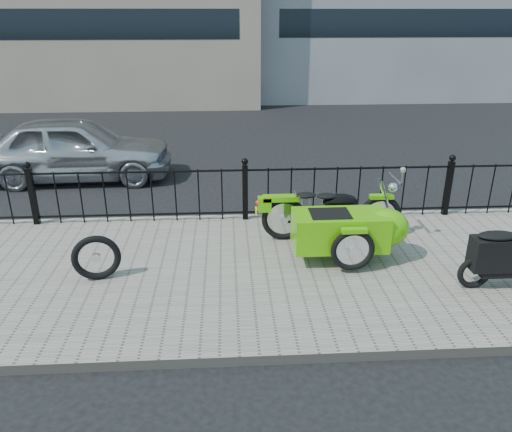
{
  "coord_description": "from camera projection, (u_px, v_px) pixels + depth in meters",
  "views": [
    {
      "loc": [
        -0.29,
        -6.61,
        3.43
      ],
      "look_at": [
        0.1,
        -0.1,
        0.74
      ],
      "focal_mm": 35.0,
      "sensor_mm": 36.0,
      "label": 1
    }
  ],
  "objects": [
    {
      "name": "ground",
      "position": [
        249.0,
        260.0,
        7.42
      ],
      "size": [
        120.0,
        120.0,
        0.0
      ],
      "primitive_type": "plane",
      "color": "black",
      "rests_on": "ground"
    },
    {
      "name": "sidewalk",
      "position": [
        251.0,
        272.0,
        6.94
      ],
      "size": [
        30.0,
        3.8,
        0.12
      ],
      "primitive_type": "cube",
      "color": "slate",
      "rests_on": "ground"
    },
    {
      "name": "curb",
      "position": [
        245.0,
        219.0,
        8.73
      ],
      "size": [
        30.0,
        0.1,
        0.12
      ],
      "primitive_type": "cube",
      "color": "gray",
      "rests_on": "ground"
    },
    {
      "name": "iron_fence",
      "position": [
        245.0,
        193.0,
        8.4
      ],
      "size": [
        14.11,
        0.11,
        1.08
      ],
      "color": "black",
      "rests_on": "sidewalk"
    },
    {
      "name": "motorcycle_sidecar",
      "position": [
        350.0,
        225.0,
        7.12
      ],
      "size": [
        2.28,
        1.48,
        0.98
      ],
      "color": "black",
      "rests_on": "sidewalk"
    },
    {
      "name": "spare_tire",
      "position": [
        96.0,
        258.0,
        6.53
      ],
      "size": [
        0.64,
        0.21,
        0.63
      ],
      "primitive_type": "torus",
      "rotation": [
        1.57,
        0.0,
        0.2
      ],
      "color": "black",
      "rests_on": "sidewalk"
    },
    {
      "name": "sedan_car",
      "position": [
        75.0,
        148.0,
        10.73
      ],
      "size": [
        4.09,
        1.74,
        1.38
      ],
      "primitive_type": "imported",
      "rotation": [
        0.0,
        0.0,
        1.6
      ],
      "color": "#AEB0B6",
      "rests_on": "ground"
    }
  ]
}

